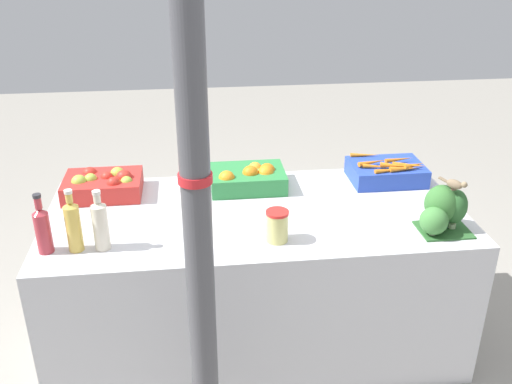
{
  "coord_description": "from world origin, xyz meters",
  "views": [
    {
      "loc": [
        -0.28,
        -2.36,
        1.97
      ],
      "look_at": [
        0.0,
        0.0,
        0.84
      ],
      "focal_mm": 40.0,
      "sensor_mm": 36.0,
      "label": 1
    }
  ],
  "objects_px": {
    "juice_bottle_cloudy": "(100,224)",
    "pickle_jar": "(277,226)",
    "broccoli_pile": "(443,209)",
    "orange_crate": "(249,178)",
    "apple_crate": "(104,184)",
    "carrot_crate": "(387,171)",
    "juice_bottle_ruby": "(43,229)",
    "juice_bottle_golden": "(73,225)",
    "sparrow_bird": "(456,184)",
    "support_pole": "(197,210)"
  },
  "relations": [
    {
      "from": "juice_bottle_cloudy",
      "to": "pickle_jar",
      "type": "distance_m",
      "value": 0.73
    },
    {
      "from": "carrot_crate",
      "to": "juice_bottle_cloudy",
      "type": "xyz_separation_m",
      "value": [
        -1.39,
        -0.52,
        0.06
      ]
    },
    {
      "from": "orange_crate",
      "to": "sparrow_bird",
      "type": "xyz_separation_m",
      "value": [
        0.81,
        -0.56,
        0.18
      ]
    },
    {
      "from": "juice_bottle_ruby",
      "to": "juice_bottle_golden",
      "type": "xyz_separation_m",
      "value": [
        0.12,
        -0.0,
        0.01
      ]
    },
    {
      "from": "juice_bottle_cloudy",
      "to": "broccoli_pile",
      "type": "bearing_deg",
      "value": -0.49
    },
    {
      "from": "juice_bottle_ruby",
      "to": "sparrow_bird",
      "type": "relative_size",
      "value": 2.25
    },
    {
      "from": "apple_crate",
      "to": "juice_bottle_cloudy",
      "type": "height_order",
      "value": "juice_bottle_cloudy"
    },
    {
      "from": "carrot_crate",
      "to": "juice_bottle_ruby",
      "type": "height_order",
      "value": "juice_bottle_ruby"
    },
    {
      "from": "apple_crate",
      "to": "sparrow_bird",
      "type": "xyz_separation_m",
      "value": [
        1.54,
        -0.57,
        0.18
      ]
    },
    {
      "from": "broccoli_pile",
      "to": "juice_bottle_ruby",
      "type": "bearing_deg",
      "value": 179.57
    },
    {
      "from": "pickle_jar",
      "to": "sparrow_bird",
      "type": "height_order",
      "value": "sparrow_bird"
    },
    {
      "from": "orange_crate",
      "to": "broccoli_pile",
      "type": "xyz_separation_m",
      "value": [
        0.79,
        -0.54,
        0.04
      ]
    },
    {
      "from": "carrot_crate",
      "to": "broccoli_pile",
      "type": "relative_size",
      "value": 1.57
    },
    {
      "from": "sparrow_bird",
      "to": "carrot_crate",
      "type": "bearing_deg",
      "value": 152.76
    },
    {
      "from": "orange_crate",
      "to": "juice_bottle_cloudy",
      "type": "relative_size",
      "value": 1.42
    },
    {
      "from": "support_pole",
      "to": "juice_bottle_cloudy",
      "type": "relative_size",
      "value": 8.66
    },
    {
      "from": "carrot_crate",
      "to": "juice_bottle_ruby",
      "type": "bearing_deg",
      "value": -162.03
    },
    {
      "from": "juice_bottle_golden",
      "to": "sparrow_bird",
      "type": "bearing_deg",
      "value": -1.42
    },
    {
      "from": "orange_crate",
      "to": "carrot_crate",
      "type": "bearing_deg",
      "value": -0.02
    },
    {
      "from": "support_pole",
      "to": "juice_bottle_ruby",
      "type": "distance_m",
      "value": 0.84
    },
    {
      "from": "juice_bottle_ruby",
      "to": "juice_bottle_golden",
      "type": "bearing_deg",
      "value": -0.0
    },
    {
      "from": "apple_crate",
      "to": "pickle_jar",
      "type": "height_order",
      "value": "pickle_jar"
    },
    {
      "from": "apple_crate",
      "to": "orange_crate",
      "type": "relative_size",
      "value": 1.0
    },
    {
      "from": "broccoli_pile",
      "to": "orange_crate",
      "type": "bearing_deg",
      "value": 145.75
    },
    {
      "from": "orange_crate",
      "to": "sparrow_bird",
      "type": "relative_size",
      "value": 3.22
    },
    {
      "from": "juice_bottle_golden",
      "to": "juice_bottle_ruby",
      "type": "bearing_deg",
      "value": 180.0
    },
    {
      "from": "orange_crate",
      "to": "sparrow_bird",
      "type": "bearing_deg",
      "value": -34.69
    },
    {
      "from": "apple_crate",
      "to": "juice_bottle_ruby",
      "type": "height_order",
      "value": "juice_bottle_ruby"
    },
    {
      "from": "carrot_crate",
      "to": "broccoli_pile",
      "type": "height_order",
      "value": "broccoli_pile"
    },
    {
      "from": "broccoli_pile",
      "to": "carrot_crate",
      "type": "bearing_deg",
      "value": 97.0
    },
    {
      "from": "juice_bottle_golden",
      "to": "orange_crate",
      "type": "bearing_deg",
      "value": 34.18
    },
    {
      "from": "pickle_jar",
      "to": "juice_bottle_cloudy",
      "type": "bearing_deg",
      "value": 178.35
    },
    {
      "from": "support_pole",
      "to": "orange_crate",
      "type": "relative_size",
      "value": 6.1
    },
    {
      "from": "support_pole",
      "to": "pickle_jar",
      "type": "distance_m",
      "value": 0.66
    },
    {
      "from": "juice_bottle_cloudy",
      "to": "apple_crate",
      "type": "bearing_deg",
      "value": 96.13
    },
    {
      "from": "orange_crate",
      "to": "pickle_jar",
      "type": "distance_m",
      "value": 0.55
    },
    {
      "from": "support_pole",
      "to": "orange_crate",
      "type": "xyz_separation_m",
      "value": [
        0.27,
        1.01,
        -0.35
      ]
    },
    {
      "from": "juice_bottle_cloudy",
      "to": "sparrow_bird",
      "type": "xyz_separation_m",
      "value": [
        1.48,
        -0.04,
        0.12
      ]
    },
    {
      "from": "juice_bottle_golden",
      "to": "pickle_jar",
      "type": "height_order",
      "value": "juice_bottle_golden"
    },
    {
      "from": "orange_crate",
      "to": "juice_bottle_ruby",
      "type": "distance_m",
      "value": 1.04
    },
    {
      "from": "juice_bottle_golden",
      "to": "juice_bottle_cloudy",
      "type": "distance_m",
      "value": 0.11
    },
    {
      "from": "juice_bottle_ruby",
      "to": "juice_bottle_cloudy",
      "type": "distance_m",
      "value": 0.23
    },
    {
      "from": "broccoli_pile",
      "to": "pickle_jar",
      "type": "distance_m",
      "value": 0.73
    },
    {
      "from": "orange_crate",
      "to": "carrot_crate",
      "type": "xyz_separation_m",
      "value": [
        0.72,
        -0.0,
        -0.0
      ]
    },
    {
      "from": "support_pole",
      "to": "sparrow_bird",
      "type": "bearing_deg",
      "value": 22.35
    },
    {
      "from": "juice_bottle_cloudy",
      "to": "sparrow_bird",
      "type": "height_order",
      "value": "juice_bottle_cloudy"
    },
    {
      "from": "sparrow_bird",
      "to": "pickle_jar",
      "type": "bearing_deg",
      "value": -127.88
    },
    {
      "from": "carrot_crate",
      "to": "pickle_jar",
      "type": "height_order",
      "value": "pickle_jar"
    },
    {
      "from": "juice_bottle_ruby",
      "to": "juice_bottle_cloudy",
      "type": "xyz_separation_m",
      "value": [
        0.23,
        -0.0,
        0.01
      ]
    },
    {
      "from": "juice_bottle_golden",
      "to": "pickle_jar",
      "type": "xyz_separation_m",
      "value": [
        0.83,
        -0.02,
        -0.05
      ]
    }
  ]
}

